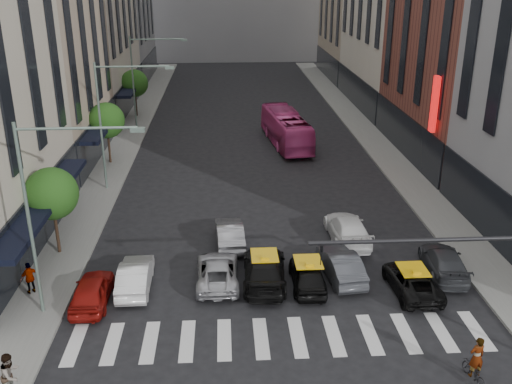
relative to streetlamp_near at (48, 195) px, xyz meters
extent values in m
plane|color=black|center=(10.04, -4.00, -5.90)|extent=(160.00, 160.00, 0.00)
cube|color=slate|center=(-1.46, 26.00, -5.83)|extent=(3.00, 96.00, 0.15)
cube|color=slate|center=(21.54, 26.00, -5.83)|extent=(3.00, 96.00, 0.15)
cube|color=tan|center=(-6.96, 24.00, 6.10)|extent=(8.00, 16.00, 24.00)
cylinder|color=black|center=(-1.76, 6.00, -4.18)|extent=(0.18, 0.18, 3.15)
sphere|color=#204513|center=(-1.76, 6.00, -2.24)|extent=(2.88, 2.88, 2.88)
cylinder|color=black|center=(-1.76, 22.00, -4.18)|extent=(0.18, 0.18, 3.15)
sphere|color=#204513|center=(-1.76, 22.00, -2.24)|extent=(2.88, 2.88, 2.88)
cylinder|color=black|center=(-1.76, 38.00, -4.18)|extent=(0.18, 0.18, 3.15)
sphere|color=#204513|center=(-1.76, 38.00, -2.24)|extent=(2.88, 2.88, 2.88)
cylinder|color=gray|center=(-0.96, 0.00, -1.25)|extent=(0.16, 0.16, 9.00)
cylinder|color=gray|center=(1.54, 0.00, 2.95)|extent=(5.00, 0.12, 0.12)
cube|color=gray|center=(4.04, 0.00, 2.85)|extent=(0.60, 0.25, 0.18)
cylinder|color=gray|center=(-0.96, 16.00, -1.25)|extent=(0.16, 0.16, 9.00)
cylinder|color=gray|center=(1.54, 16.00, 2.95)|extent=(5.00, 0.12, 0.12)
cube|color=gray|center=(4.04, 16.00, 2.85)|extent=(0.60, 0.25, 0.18)
cylinder|color=gray|center=(-0.96, 32.00, -1.25)|extent=(0.16, 0.16, 9.00)
cylinder|color=gray|center=(1.54, 32.00, 2.95)|extent=(5.00, 0.12, 0.12)
cube|color=gray|center=(4.04, 32.00, 2.85)|extent=(0.60, 0.25, 0.18)
cylinder|color=black|center=(15.54, -5.00, -0.10)|extent=(10.00, 0.16, 0.16)
imported|color=black|center=(11.04, -5.00, -0.60)|extent=(0.13, 0.16, 0.80)
cube|color=red|center=(22.64, 16.00, 0.10)|extent=(0.30, 0.70, 4.00)
imported|color=maroon|center=(1.18, 0.74, -5.21)|extent=(1.68, 4.11, 1.40)
imported|color=silver|center=(3.04, 2.04, -5.20)|extent=(1.58, 4.33, 1.42)
imported|color=#AEAFB4|center=(7.14, 2.38, -5.26)|extent=(2.16, 4.62, 1.28)
imported|color=black|center=(9.53, 2.24, -5.14)|extent=(2.43, 5.38, 1.53)
imported|color=black|center=(11.67, 1.69, -5.21)|extent=(1.70, 4.09, 1.39)
imported|color=#3F4146|center=(13.51, 2.54, -5.18)|extent=(2.03, 4.57, 1.46)
imported|color=black|center=(16.74, 0.91, -5.29)|extent=(2.20, 4.49, 1.23)
imported|color=#3A3C41|center=(18.98, 2.58, -5.21)|extent=(2.52, 4.96, 1.38)
imported|color=#96969B|center=(7.83, 6.61, -5.19)|extent=(1.77, 4.42, 1.43)
imported|color=white|center=(14.75, 6.79, -5.15)|extent=(2.18, 5.23, 1.51)
imported|color=#CC3C84|center=(13.25, 26.65, -4.40)|extent=(3.82, 11.04, 3.01)
imported|color=black|center=(17.11, -5.73, -5.50)|extent=(0.82, 1.60, 0.80)
imported|color=gray|center=(17.11, -5.73, -4.23)|extent=(0.70, 0.53, 1.74)
imported|color=gray|center=(-0.40, -5.70, -4.83)|extent=(0.89, 1.04, 1.85)
imported|color=gray|center=(-1.96, 1.66, -4.94)|extent=(1.00, 0.90, 1.64)
camera|label=1|loc=(7.61, -23.21, 9.07)|focal=40.00mm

